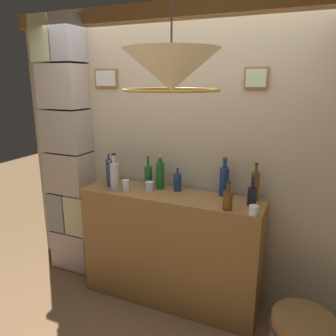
# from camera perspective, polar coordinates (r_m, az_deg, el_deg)

# --- Properties ---
(panelled_rear_partition) EXTENTS (3.52, 0.15, 2.67)m
(panelled_rear_partition) POSITION_cam_1_polar(r_m,az_deg,el_deg) (3.06, 2.57, 3.50)
(panelled_rear_partition) COLOR #BCAD8E
(panelled_rear_partition) RESTS_ON ground
(stone_pillar) EXTENTS (0.47, 0.35, 2.60)m
(stone_pillar) POSITION_cam_1_polar(r_m,az_deg,el_deg) (3.57, -16.61, 2.65)
(stone_pillar) COLOR #C8ABAA
(stone_pillar) RESTS_ON ground
(bar_shelf_unit) EXTENTS (1.63, 0.42, 1.05)m
(bar_shelf_unit) POSITION_cam_1_polar(r_m,az_deg,el_deg) (3.11, 0.39, -13.73)
(bar_shelf_unit) COLOR olive
(bar_shelf_unit) RESTS_ON ground
(liquor_bottle_brandy) EXTENTS (0.07, 0.07, 0.24)m
(liquor_bottle_brandy) POSITION_cam_1_polar(r_m,az_deg,el_deg) (2.70, 14.32, -4.67)
(liquor_bottle_brandy) COLOR black
(liquor_bottle_brandy) RESTS_ON bar_shelf_unit
(liquor_bottle_rye) EXTENTS (0.07, 0.07, 0.23)m
(liquor_bottle_rye) POSITION_cam_1_polar(r_m,az_deg,el_deg) (2.57, 10.29, -5.35)
(liquor_bottle_rye) COLOR brown
(liquor_bottle_rye) RESTS_ON bar_shelf_unit
(liquor_bottle_scotch) EXTENTS (0.08, 0.08, 0.34)m
(liquor_bottle_scotch) POSITION_cam_1_polar(r_m,az_deg,el_deg) (3.01, -9.26, -1.28)
(liquor_bottle_scotch) COLOR #B5B7BE
(liquor_bottle_scotch) RESTS_ON bar_shelf_unit
(liquor_bottle_gin) EXTENTS (0.07, 0.07, 0.32)m
(liquor_bottle_gin) POSITION_cam_1_polar(r_m,az_deg,el_deg) (2.82, 14.83, -2.95)
(liquor_bottle_gin) COLOR brown
(liquor_bottle_gin) RESTS_ON bar_shelf_unit
(liquor_bottle_vermouth) EXTENTS (0.06, 0.06, 0.25)m
(liquor_bottle_vermouth) POSITION_cam_1_polar(r_m,az_deg,el_deg) (3.11, -10.01, -1.38)
(liquor_bottle_vermouth) COLOR navy
(liquor_bottle_vermouth) RESTS_ON bar_shelf_unit
(liquor_bottle_vodka) EXTENTS (0.08, 0.08, 0.31)m
(liquor_bottle_vodka) POSITION_cam_1_polar(r_m,az_deg,el_deg) (3.00, -1.37, -1.21)
(liquor_bottle_vodka) COLOR #1A5723
(liquor_bottle_vodka) RESTS_ON bar_shelf_unit
(liquor_bottle_tequila) EXTENTS (0.06, 0.06, 0.30)m
(liquor_bottle_tequila) POSITION_cam_1_polar(r_m,az_deg,el_deg) (3.24, -10.14, -0.43)
(liquor_bottle_tequila) COLOR navy
(liquor_bottle_tequila) RESTS_ON bar_shelf_unit
(liquor_bottle_port) EXTENTS (0.07, 0.07, 0.29)m
(liquor_bottle_port) POSITION_cam_1_polar(r_m,az_deg,el_deg) (3.06, -3.42, -1.38)
(liquor_bottle_port) COLOR #1A5625
(liquor_bottle_port) RESTS_ON bar_shelf_unit
(liquor_bottle_rum) EXTENTS (0.08, 0.08, 0.34)m
(liquor_bottle_rum) POSITION_cam_1_polar(r_m,az_deg,el_deg) (2.86, 9.70, -2.16)
(liquor_bottle_rum) COLOR navy
(liquor_bottle_rum) RESTS_ON bar_shelf_unit
(liquor_bottle_mezcal) EXTENTS (0.07, 0.07, 0.21)m
(liquor_bottle_mezcal) POSITION_cam_1_polar(r_m,az_deg,el_deg) (2.96, 1.65, -2.39)
(liquor_bottle_mezcal) COLOR navy
(liquor_bottle_mezcal) RESTS_ON bar_shelf_unit
(glass_tumbler_rocks) EXTENTS (0.08, 0.08, 0.08)m
(glass_tumbler_rocks) POSITION_cam_1_polar(r_m,az_deg,el_deg) (2.97, -3.24, -3.19)
(glass_tumbler_rocks) COLOR silver
(glass_tumbler_rocks) RESTS_ON bar_shelf_unit
(glass_tumbler_highball) EXTENTS (0.06, 0.06, 0.11)m
(glass_tumbler_highball) POSITION_cam_1_polar(r_m,az_deg,el_deg) (2.98, -7.31, -3.05)
(glass_tumbler_highball) COLOR silver
(glass_tumbler_highball) RESTS_ON bar_shelf_unit
(glass_tumbler_shot) EXTENTS (0.07, 0.07, 0.07)m
(glass_tumbler_shot) POSITION_cam_1_polar(r_m,az_deg,el_deg) (2.54, 14.62, -7.09)
(glass_tumbler_shot) COLOR silver
(glass_tumbler_shot) RESTS_ON bar_shelf_unit
(pendant_lamp) EXTENTS (0.57, 0.57, 0.60)m
(pendant_lamp) POSITION_cam_1_polar(r_m,az_deg,el_deg) (1.96, 0.59, 16.42)
(pendant_lamp) COLOR #EFE5C6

